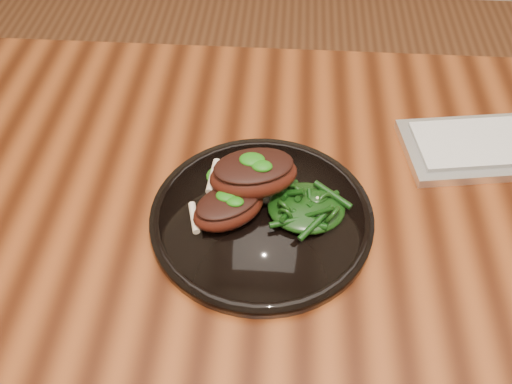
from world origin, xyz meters
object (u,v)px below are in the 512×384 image
lamb_chop_front (228,207)px  greens_heap (307,204)px  plate (262,217)px  desk (381,266)px

lamb_chop_front → greens_heap: bearing=9.0°
plate → lamb_chop_front: (-0.04, -0.01, 0.03)m
greens_heap → lamb_chop_front: bearing=-171.0°
plate → greens_heap: greens_heap is taller
lamb_chop_front → plate: bearing=14.1°
lamb_chop_front → greens_heap: (0.10, 0.02, -0.00)m
desk → plate: plate is taller
plate → desk: bearing=0.0°
plate → greens_heap: size_ratio=2.90×
plate → lamb_chop_front: lamb_chop_front is taller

